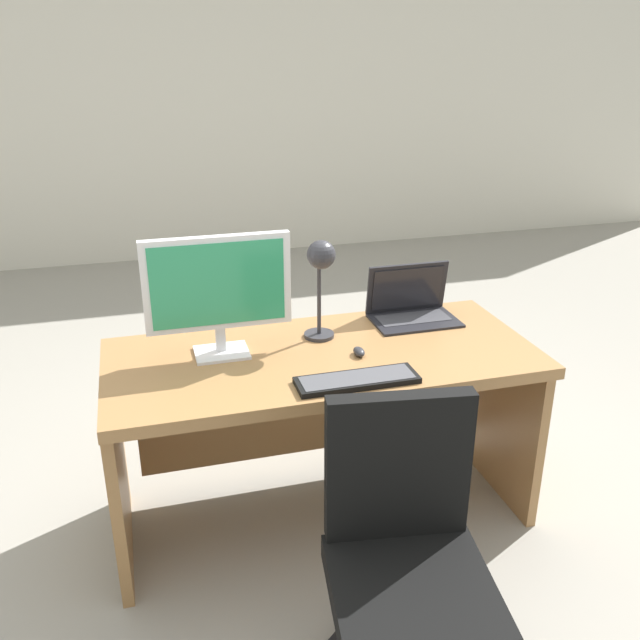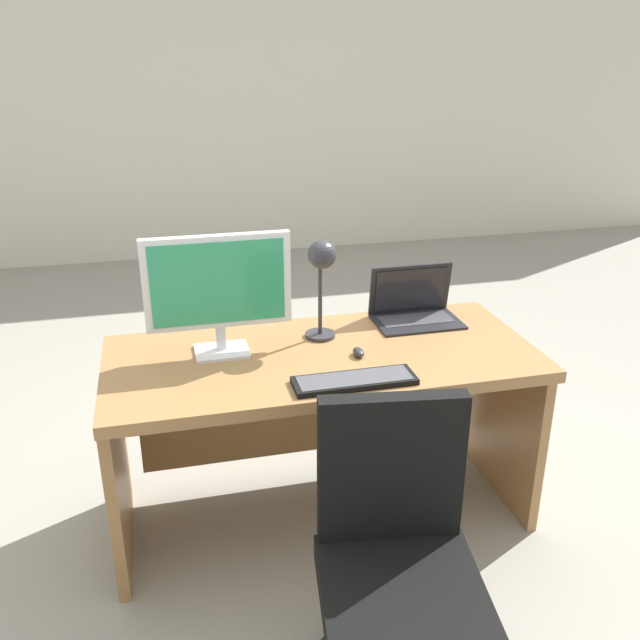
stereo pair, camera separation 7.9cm
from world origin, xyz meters
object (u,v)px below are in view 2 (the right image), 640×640
desk (320,394)px  monitor (218,286)px  keyboard (354,381)px  desk_lamp (322,268)px  mouse (358,352)px  laptop (413,303)px  office_chair (397,586)px

desk → monitor: (-0.37, 0.05, 0.47)m
keyboard → desk_lamp: desk_lamp is taller
desk_lamp → mouse: bearing=-62.5°
desk → mouse: (0.12, -0.10, 0.21)m
laptop → mouse: laptop is taller
monitor → mouse: 0.57m
laptop → monitor: bearing=-169.2°
desk → desk_lamp: (0.03, 0.08, 0.49)m
office_chair → desk_lamp: bearing=89.7°
desk → mouse: size_ratio=23.14×
laptop → mouse: bearing=-137.3°
monitor → office_chair: bearing=-66.6°
mouse → desk_lamp: size_ratio=0.17×
keyboard → desk_lamp: (-0.02, 0.39, 0.28)m
laptop → desk: bearing=-155.9°
laptop → office_chair: laptop is taller
monitor → laptop: bearing=10.8°
laptop → office_chair: bearing=-112.1°
desk_lamp → office_chair: size_ratio=0.45×
laptop → keyboard: laptop is taller
mouse → keyboard: bearing=-110.3°
laptop → desk_lamp: 0.50m
desk_lamp → office_chair: (-0.01, -0.94, -0.68)m
desk → laptop: laptop is taller
laptop → keyboard: size_ratio=0.83×
keyboard → mouse: 0.22m
monitor → mouse: monitor is taller
desk → mouse: 0.27m
monitor → keyboard: size_ratio=1.25×
office_chair → keyboard: bearing=87.4°
monitor → laptop: monitor is taller
desk → laptop: bearing=24.1°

